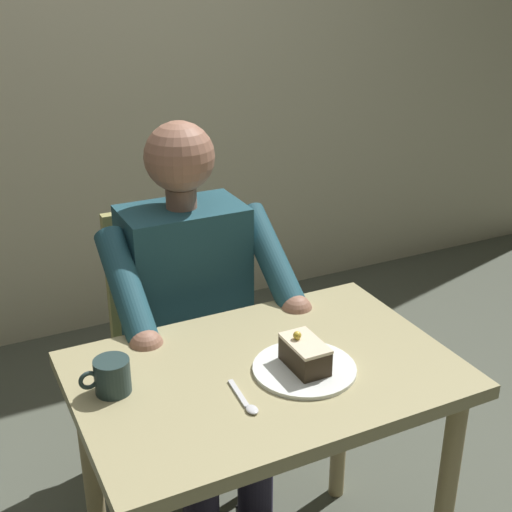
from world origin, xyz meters
TOP-DOWN VIEW (x-y plane):
  - dining_table at (0.00, 0.00)m, footprint 0.91×0.61m
  - chair at (0.00, -0.63)m, footprint 0.42×0.42m
  - seated_person at (-0.00, -0.46)m, footprint 0.53×0.58m
  - dessert_plate at (-0.08, 0.05)m, footprint 0.25×0.25m
  - cake_slice at (-0.08, 0.05)m, footprint 0.08×0.13m
  - coffee_cup at (0.35, -0.07)m, footprint 0.12×0.08m
  - dessert_spoon at (0.10, 0.11)m, footprint 0.03×0.14m

SIDE VIEW (x-z plane):
  - chair at x=0.00m, z-range 0.05..0.96m
  - dining_table at x=0.00m, z-range 0.26..1.00m
  - seated_person at x=0.00m, z-range 0.03..1.26m
  - dessert_spoon at x=0.10m, z-range 0.74..0.75m
  - dessert_plate at x=-0.08m, z-range 0.74..0.75m
  - coffee_cup at x=0.35m, z-range 0.74..0.83m
  - cake_slice at x=-0.08m, z-range 0.74..0.83m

